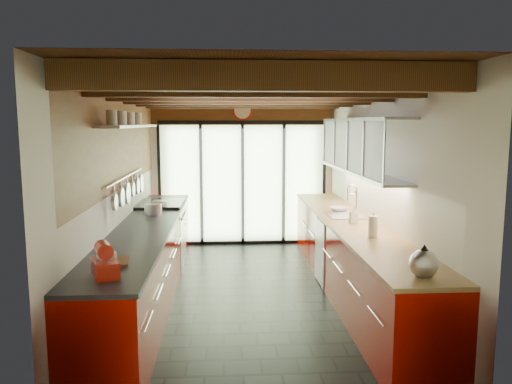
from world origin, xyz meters
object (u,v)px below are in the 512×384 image
kettle (424,262)px  paper_towel (373,227)px  soap_bottle (354,215)px  stand_mixer (105,262)px  bowl (339,209)px

kettle → paper_towel: paper_towel is taller
soap_bottle → kettle: bearing=-90.0°
kettle → soap_bottle: kettle is taller
kettle → soap_bottle: 2.18m
paper_towel → soap_bottle: paper_towel is taller
stand_mixer → paper_towel: bearing=25.3°
soap_bottle → bowl: 0.80m
paper_towel → bowl: bearing=90.0°
stand_mixer → bowl: size_ratio=1.46×
stand_mixer → soap_bottle: size_ratio=1.79×
stand_mixer → soap_bottle: (2.54, 2.01, -0.01)m
soap_bottle → bowl: soap_bottle is taller
stand_mixer → kettle: 2.55m
kettle → paper_towel: 1.37m
kettle → stand_mixer: bearing=176.1°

